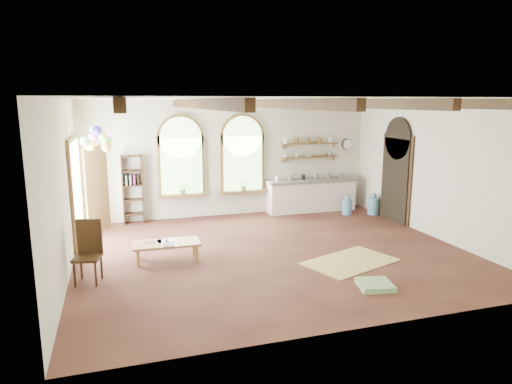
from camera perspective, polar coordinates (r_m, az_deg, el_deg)
name	(u,v)px	position (r m, az deg, el deg)	size (l,w,h in m)	color
floor	(273,252)	(9.77, 2.11, -7.52)	(8.00, 8.00, 0.00)	#532E22
ceiling_beams	(274,104)	(9.25, 2.25, 10.98)	(6.20, 6.80, 0.18)	#311C0F
window_left	(181,159)	(12.36, -9.32, 4.08)	(1.30, 0.28, 2.20)	brown
window_right	(243,157)	(12.70, -1.69, 4.41)	(1.30, 0.28, 2.20)	brown
left_doorway	(76,194)	(10.75, -21.57, -0.23)	(0.10, 1.90, 2.50)	brown
right_doorway	(395,180)	(12.57, 17.04, 1.40)	(0.10, 1.30, 2.40)	black
kitchen_counter	(311,195)	(13.35, 6.90, -0.35)	(2.68, 0.62, 0.94)	white
wall_shelf_lower	(309,157)	(13.34, 6.69, 4.32)	(1.70, 0.24, 0.04)	brown
wall_shelf_upper	(310,144)	(13.30, 6.73, 6.03)	(1.70, 0.24, 0.04)	brown
wall_clock	(347,144)	(13.92, 11.35, 5.91)	(0.32, 0.32, 0.04)	black
bookshelf	(133,189)	(12.26, -15.17, 0.31)	(0.53, 0.32, 1.80)	#311C0F
coffee_table	(167,244)	(9.35, -11.11, -6.46)	(1.33, 0.64, 0.38)	tan
side_chair	(88,265)	(8.63, -20.22, -8.55)	(0.53, 0.53, 1.11)	#311C0F
floor_mat	(350,262)	(9.38, 11.68, -8.52)	(1.80, 1.11, 0.02)	tan
floor_cushion	(375,285)	(8.24, 14.66, -11.18)	(0.56, 0.56, 0.10)	gray
water_jug_a	(347,206)	(13.14, 11.31, -1.75)	(0.28, 0.28, 0.55)	#5188AF
water_jug_b	(373,205)	(13.32, 14.45, -1.59)	(0.32, 0.32, 0.61)	#5188AF
balloon_cluster	(99,139)	(10.69, -19.06, 6.26)	(0.66, 0.77, 1.14)	white
table_book	(147,242)	(9.40, -13.48, -6.12)	(0.16, 0.23, 0.02)	olive
tablet	(170,244)	(9.20, -10.75, -6.42)	(0.20, 0.28, 0.01)	black
potted_plant_left	(183,189)	(12.37, -9.14, 0.43)	(0.27, 0.23, 0.30)	#598C4C
potted_plant_right	(244,185)	(12.72, -1.54, 0.86)	(0.27, 0.23, 0.30)	#598C4C
shelf_cup_a	(285,156)	(13.05, 3.68, 4.52)	(0.12, 0.10, 0.10)	white
shelf_cup_b	(297,156)	(13.18, 5.10, 4.56)	(0.10, 0.10, 0.09)	beige
shelf_bowl_a	(308,156)	(13.32, 6.50, 4.51)	(0.22, 0.22, 0.05)	beige
shelf_bowl_b	(319,155)	(13.46, 7.87, 4.57)	(0.20, 0.20, 0.06)	#8C664C
shelf_vase	(330,153)	(13.60, 9.22, 4.87)	(0.18, 0.18, 0.19)	slate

